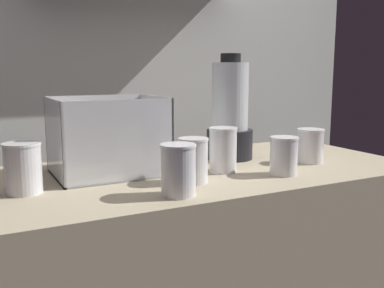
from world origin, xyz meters
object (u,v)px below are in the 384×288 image
(carrot_display_bin, at_px, (109,150))
(juice_cup_pomegranate_middle, at_px, (193,163))
(juice_cup_orange_rightmost, at_px, (310,148))
(juice_cup_carrot_far_right, at_px, (284,157))
(juice_cup_orange_far_left, at_px, (23,172))
(blender_pitcher, at_px, (230,116))
(juice_cup_beet_left, at_px, (178,173))
(juice_cup_mango_right, at_px, (223,153))

(carrot_display_bin, distance_m, juice_cup_pomegranate_middle, 0.27)
(juice_cup_orange_rightmost, bearing_deg, carrot_display_bin, 166.89)
(juice_cup_carrot_far_right, bearing_deg, carrot_display_bin, 151.49)
(carrot_display_bin, height_order, juice_cup_orange_far_left, carrot_display_bin)
(carrot_display_bin, height_order, juice_cup_carrot_far_right, carrot_display_bin)
(juice_cup_orange_far_left, xyz_separation_m, juice_cup_orange_rightmost, (0.88, -0.04, -0.01))
(blender_pitcher, bearing_deg, juice_cup_orange_far_left, -168.43)
(carrot_display_bin, distance_m, juice_cup_beet_left, 0.31)
(carrot_display_bin, relative_size, juice_cup_orange_far_left, 2.43)
(carrot_display_bin, distance_m, juice_cup_orange_rightmost, 0.65)
(juice_cup_orange_far_left, height_order, juice_cup_beet_left, same)
(blender_pitcher, bearing_deg, juice_cup_beet_left, -136.62)
(juice_cup_pomegranate_middle, bearing_deg, carrot_display_bin, 130.62)
(blender_pitcher, height_order, juice_cup_beet_left, blender_pitcher)
(juice_cup_mango_right, bearing_deg, juice_cup_pomegranate_middle, -152.41)
(juice_cup_pomegranate_middle, bearing_deg, blender_pitcher, 42.04)
(juice_cup_mango_right, relative_size, juice_cup_carrot_far_right, 1.20)
(carrot_display_bin, height_order, juice_cup_orange_rightmost, carrot_display_bin)
(juice_cup_beet_left, xyz_separation_m, juice_cup_mango_right, (0.23, 0.17, 0.00))
(juice_cup_pomegranate_middle, bearing_deg, juice_cup_orange_far_left, 167.27)
(carrot_display_bin, relative_size, juice_cup_beet_left, 2.43)
(carrot_display_bin, bearing_deg, juice_cup_orange_far_left, -156.76)
(carrot_display_bin, xyz_separation_m, juice_cup_orange_far_left, (-0.25, -0.11, -0.02))
(juice_cup_beet_left, height_order, juice_cup_orange_rightmost, juice_cup_beet_left)
(carrot_display_bin, distance_m, juice_cup_mango_right, 0.34)
(juice_cup_orange_far_left, xyz_separation_m, juice_cup_pomegranate_middle, (0.42, -0.10, -0.00))
(juice_cup_pomegranate_middle, height_order, juice_cup_orange_rightmost, juice_cup_pomegranate_middle)
(carrot_display_bin, relative_size, juice_cup_carrot_far_right, 2.77)
(juice_cup_pomegranate_middle, xyz_separation_m, juice_cup_mango_right, (0.14, 0.07, 0.00))
(blender_pitcher, height_order, juice_cup_orange_far_left, blender_pitcher)
(juice_cup_orange_far_left, bearing_deg, blender_pitcher, 11.57)
(juice_cup_orange_rightmost, bearing_deg, juice_cup_orange_far_left, 177.36)
(juice_cup_pomegranate_middle, xyz_separation_m, juice_cup_orange_rightmost, (0.46, 0.05, -0.01))
(juice_cup_mango_right, bearing_deg, juice_cup_orange_rightmost, -2.84)
(juice_cup_beet_left, bearing_deg, carrot_display_bin, 105.24)
(juice_cup_beet_left, bearing_deg, juice_cup_pomegranate_middle, 46.89)
(juice_cup_pomegranate_middle, distance_m, juice_cup_carrot_far_right, 0.28)
(juice_cup_carrot_far_right, bearing_deg, juice_cup_orange_rightmost, 27.14)
(juice_cup_beet_left, xyz_separation_m, juice_cup_orange_rightmost, (0.55, 0.15, -0.01))
(juice_cup_mango_right, bearing_deg, blender_pitcher, 52.67)
(juice_cup_beet_left, bearing_deg, juice_cup_orange_rightmost, 15.47)
(juice_cup_orange_far_left, xyz_separation_m, juice_cup_carrot_far_right, (0.70, -0.14, -0.00))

